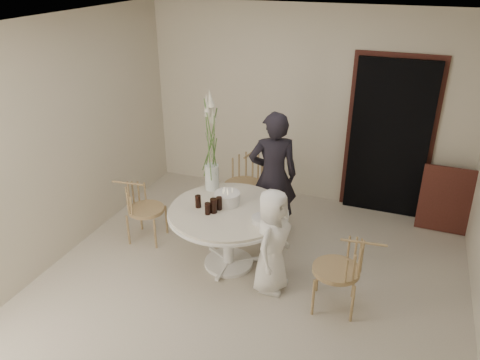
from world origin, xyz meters
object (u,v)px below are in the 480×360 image
(table, at_px, (228,218))
(chair_far, at_px, (248,176))
(boy, at_px, (272,241))
(flower_vase, at_px, (211,152))
(girl, at_px, (273,176))
(chair_right, at_px, (349,264))
(birthday_cake, at_px, (227,198))
(chair_left, at_px, (137,203))

(table, distance_m, chair_far, 1.18)
(chair_far, height_order, boy, boy)
(chair_far, distance_m, flower_vase, 1.01)
(boy, bearing_deg, girl, 21.92)
(chair_right, xyz_separation_m, birthday_cake, (-1.42, 0.38, 0.27))
(chair_left, xyz_separation_m, flower_vase, (0.90, 0.25, 0.70))
(table, bearing_deg, flower_vase, 132.72)
(chair_right, height_order, chair_left, chair_right)
(chair_far, xyz_separation_m, girl, (0.45, -0.37, 0.23))
(chair_far, xyz_separation_m, flower_vase, (-0.18, -0.78, 0.61))
(chair_far, distance_m, chair_right, 2.12)
(chair_far, height_order, birthday_cake, birthday_cake)
(chair_far, relative_size, girl, 0.55)
(table, height_order, chair_far, chair_far)
(chair_left, xyz_separation_m, birthday_cake, (1.20, -0.03, 0.30))
(chair_left, bearing_deg, table, -102.59)
(chair_left, height_order, boy, boy)
(flower_vase, bearing_deg, table, -47.28)
(chair_right, bearing_deg, table, -107.07)
(chair_left, relative_size, birthday_cake, 2.71)
(table, distance_m, boy, 0.62)
(chair_left, relative_size, girl, 0.47)
(chair_far, relative_size, flower_vase, 0.75)
(girl, height_order, boy, girl)
(chair_right, xyz_separation_m, chair_left, (-2.62, 0.41, -0.03))
(table, bearing_deg, boy, -21.24)
(boy, height_order, birthday_cake, boy)
(table, xyz_separation_m, boy, (0.58, -0.22, -0.04))
(chair_far, bearing_deg, girl, -31.36)
(chair_far, height_order, girl, girl)
(chair_far, xyz_separation_m, boy, (0.76, -1.39, -0.01))
(boy, xyz_separation_m, flower_vase, (-0.94, 0.61, 0.62))
(table, relative_size, chair_right, 1.63)
(chair_far, height_order, flower_vase, flower_vase)
(chair_far, bearing_deg, birthday_cake, -74.93)
(chair_far, bearing_deg, chair_left, -128.04)
(chair_left, bearing_deg, girl, -72.87)
(chair_right, distance_m, birthday_cake, 1.50)
(table, bearing_deg, chair_right, -11.21)
(table, distance_m, birthday_cake, 0.22)
(chair_left, distance_m, girl, 1.69)
(girl, height_order, birthday_cake, girl)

